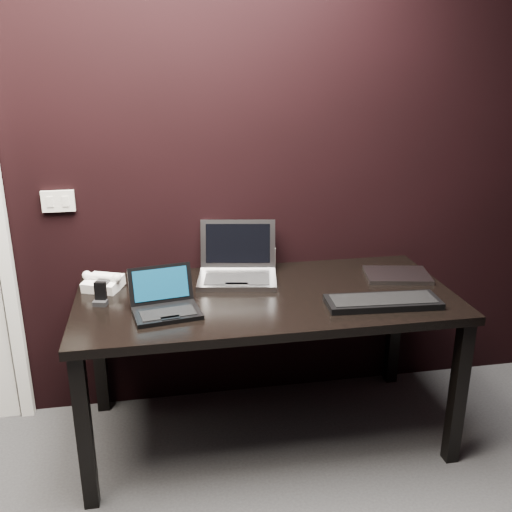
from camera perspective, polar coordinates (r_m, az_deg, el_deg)
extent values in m
plane|color=black|center=(2.78, -6.70, 9.66)|extent=(4.00, 0.00, 4.00)
cube|color=white|center=(2.90, -24.20, 2.90)|extent=(0.06, 0.05, 2.11)
cube|color=silver|center=(2.84, -19.18, 5.20)|extent=(0.15, 0.02, 0.10)
cube|color=silver|center=(2.83, -19.91, 5.10)|extent=(0.03, 0.01, 0.05)
cube|color=silver|center=(2.82, -18.51, 5.21)|extent=(0.03, 0.01, 0.05)
cube|color=black|center=(2.60, 1.01, -4.24)|extent=(1.70, 0.80, 0.04)
cube|color=black|center=(2.46, -16.78, -16.57)|extent=(0.06, 0.06, 0.70)
cube|color=black|center=(2.74, 19.54, -12.81)|extent=(0.06, 0.06, 0.70)
cube|color=black|center=(3.05, -15.46, -8.97)|extent=(0.06, 0.06, 0.70)
cube|color=black|center=(3.29, 13.66, -6.69)|extent=(0.06, 0.06, 0.70)
cube|color=black|center=(2.41, -8.88, -5.67)|extent=(0.30, 0.23, 0.02)
cube|color=black|center=(2.39, -8.79, -5.65)|extent=(0.24, 0.14, 0.00)
cube|color=black|center=(2.34, -8.56, -6.12)|extent=(0.08, 0.04, 0.00)
cube|color=black|center=(2.48, -9.51, -2.77)|extent=(0.28, 0.10, 0.16)
cube|color=#092C43|center=(2.48, -9.49, -2.77)|extent=(0.24, 0.08, 0.13)
cube|color=#A0A0A5|center=(2.73, -1.89, -2.34)|extent=(0.41, 0.33, 0.03)
cube|color=black|center=(2.69, -1.91, -2.30)|extent=(0.33, 0.20, 0.00)
cube|color=#98989D|center=(2.63, -1.96, -2.86)|extent=(0.11, 0.06, 0.00)
cube|color=gray|center=(2.84, -1.82, 1.27)|extent=(0.38, 0.13, 0.23)
cube|color=black|center=(2.84, -1.83, 1.26)|extent=(0.32, 0.11, 0.19)
cube|color=black|center=(2.54, 12.57, -4.51)|extent=(0.50, 0.20, 0.03)
cube|color=black|center=(2.53, 12.59, -4.19)|extent=(0.46, 0.16, 0.00)
cube|color=#9B9A9F|center=(2.87, 13.93, -1.87)|extent=(0.34, 0.27, 0.02)
cube|color=white|center=(2.73, -15.02, -2.72)|extent=(0.20, 0.19, 0.07)
cylinder|color=white|center=(2.71, -15.18, -2.01)|extent=(0.15, 0.09, 0.03)
sphere|color=silver|center=(2.74, -16.56, -1.87)|extent=(0.06, 0.06, 0.04)
sphere|color=silver|center=(2.68, -13.76, -2.15)|extent=(0.06, 0.06, 0.04)
cube|color=black|center=(2.68, -15.12, -2.50)|extent=(0.07, 0.06, 0.01)
cube|color=black|center=(2.56, -15.27, -3.59)|extent=(0.05, 0.03, 0.10)
cube|color=black|center=(2.57, -15.31, -4.55)|extent=(0.07, 0.06, 0.02)
cylinder|color=white|center=(2.91, 1.16, -0.16)|extent=(0.11, 0.11, 0.10)
cylinder|color=orange|center=(2.88, 0.98, 2.04)|extent=(0.01, 0.03, 0.15)
cylinder|color=green|center=(2.87, 1.35, 1.93)|extent=(0.01, 0.03, 0.15)
cylinder|color=black|center=(2.88, 1.31, 2.04)|extent=(0.01, 0.02, 0.15)
cylinder|color=orange|center=(2.86, 1.01, 1.93)|extent=(0.01, 0.04, 0.15)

